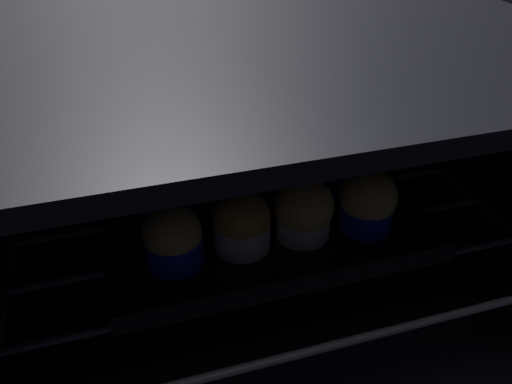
% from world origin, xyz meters
% --- Properties ---
extents(oven_cavity, '(0.59, 0.47, 0.37)m').
position_xyz_m(oven_cavity, '(0.00, 0.26, 0.17)').
color(oven_cavity, black).
rests_on(oven_cavity, ground).
extents(oven_rack, '(0.55, 0.42, 0.01)m').
position_xyz_m(oven_rack, '(0.00, 0.22, 0.14)').
color(oven_rack, '#42424C').
rests_on(oven_rack, oven_cavity).
extents(baking_tray, '(0.34, 0.28, 0.02)m').
position_xyz_m(baking_tray, '(0.00, 0.23, 0.15)').
color(baking_tray, black).
rests_on(baking_tray, oven_rack).
extents(muffin_row0_col0, '(0.06, 0.06, 0.07)m').
position_xyz_m(muffin_row0_col0, '(-0.11, 0.16, 0.18)').
color(muffin_row0_col0, '#1928B7').
rests_on(muffin_row0_col0, baking_tray).
extents(muffin_row0_col1, '(0.06, 0.06, 0.07)m').
position_xyz_m(muffin_row0_col1, '(-0.03, 0.16, 0.18)').
color(muffin_row0_col1, silver).
rests_on(muffin_row0_col1, baking_tray).
extents(muffin_row0_col2, '(0.06, 0.06, 0.07)m').
position_xyz_m(muffin_row0_col2, '(0.03, 0.16, 0.18)').
color(muffin_row0_col2, silver).
rests_on(muffin_row0_col2, baking_tray).
extents(muffin_row0_col3, '(0.06, 0.06, 0.07)m').
position_xyz_m(muffin_row0_col3, '(0.10, 0.16, 0.18)').
color(muffin_row0_col3, '#1928B7').
rests_on(muffin_row0_col3, baking_tray).
extents(muffin_row1_col0, '(0.06, 0.06, 0.08)m').
position_xyz_m(muffin_row1_col0, '(-0.10, 0.23, 0.19)').
color(muffin_row1_col0, '#7A238C').
rests_on(muffin_row1_col0, baking_tray).
extents(muffin_row1_col1, '(0.06, 0.06, 0.07)m').
position_xyz_m(muffin_row1_col1, '(-0.04, 0.23, 0.18)').
color(muffin_row1_col1, red).
rests_on(muffin_row1_col1, baking_tray).
extents(muffin_row1_col2, '(0.06, 0.06, 0.08)m').
position_xyz_m(muffin_row1_col2, '(0.04, 0.23, 0.19)').
color(muffin_row1_col2, '#1928B7').
rests_on(muffin_row1_col2, baking_tray).
extents(muffin_row1_col3, '(0.06, 0.06, 0.07)m').
position_xyz_m(muffin_row1_col3, '(0.10, 0.23, 0.18)').
color(muffin_row1_col3, '#1928B7').
rests_on(muffin_row1_col3, baking_tray).
extents(muffin_row2_col0, '(0.06, 0.06, 0.07)m').
position_xyz_m(muffin_row2_col0, '(-0.11, 0.30, 0.18)').
color(muffin_row2_col0, '#1928B7').
rests_on(muffin_row2_col0, baking_tray).
extents(muffin_row2_col1, '(0.06, 0.06, 0.07)m').
position_xyz_m(muffin_row2_col1, '(-0.03, 0.30, 0.18)').
color(muffin_row2_col1, '#1928B7').
rests_on(muffin_row2_col1, baking_tray).
extents(muffin_row2_col2, '(0.06, 0.06, 0.07)m').
position_xyz_m(muffin_row2_col2, '(0.04, 0.30, 0.19)').
color(muffin_row2_col2, '#1928B7').
rests_on(muffin_row2_col2, baking_tray).
extents(muffin_row2_col3, '(0.06, 0.06, 0.07)m').
position_xyz_m(muffin_row2_col3, '(0.10, 0.30, 0.18)').
color(muffin_row2_col3, '#0C8C84').
rests_on(muffin_row2_col3, baking_tray).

